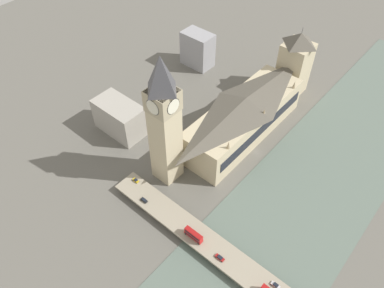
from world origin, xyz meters
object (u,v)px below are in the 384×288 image
(road_bridge, at_px, (245,272))
(car_northbound_tail, at_px, (144,200))
(victoria_tower, at_px, (295,63))
(car_southbound_lead, at_px, (220,258))
(double_decker_bus_mid, at_px, (194,235))
(car_northbound_mid, at_px, (276,285))
(car_southbound_mid, at_px, (136,180))
(parliament_hall, at_px, (244,116))
(clock_tower, at_px, (164,120))

(road_bridge, height_order, car_northbound_tail, car_northbound_tail)
(victoria_tower, bearing_deg, car_southbound_lead, 107.48)
(road_bridge, relative_size, double_decker_bus_mid, 16.21)
(car_northbound_tail, bearing_deg, car_northbound_mid, -175.49)
(car_northbound_mid, distance_m, car_southbound_mid, 91.63)
(parliament_hall, height_order, victoria_tower, victoria_tower)
(clock_tower, relative_size, car_northbound_mid, 18.72)
(parliament_hall, xyz_separation_m, car_southbound_lead, (-43.92, 80.58, -9.44))
(car_northbound_tail, bearing_deg, car_southbound_mid, -25.74)
(car_northbound_mid, bearing_deg, road_bridge, 11.94)
(victoria_tower, distance_m, car_northbound_tail, 141.28)
(double_decker_bus_mid, bearing_deg, car_southbound_mid, -6.96)
(parliament_hall, distance_m, double_decker_bus_mid, 85.15)
(clock_tower, bearing_deg, victoria_tower, -96.35)
(road_bridge, distance_m, car_northbound_tail, 64.06)
(car_northbound_mid, height_order, car_southbound_lead, car_southbound_lead)
(road_bridge, relative_size, car_southbound_mid, 42.82)
(clock_tower, height_order, double_decker_bus_mid, clock_tower)
(road_bridge, xyz_separation_m, double_decker_bus_mid, (29.49, 2.57, 3.60))
(parliament_hall, distance_m, car_northbound_tail, 81.76)
(victoria_tower, xyz_separation_m, road_bridge, (-56.83, 136.81, -19.53))
(victoria_tower, height_order, double_decker_bus_mid, victoria_tower)
(road_bridge, relative_size, car_northbound_mid, 38.65)
(parliament_hall, height_order, car_southbound_mid, parliament_hall)
(parliament_hall, relative_size, car_southbound_lead, 19.16)
(double_decker_bus_mid, height_order, car_southbound_mid, double_decker_bus_mid)
(car_southbound_lead, bearing_deg, road_bridge, -167.60)
(parliament_hall, xyz_separation_m, car_northbound_mid, (-71.16, 74.71, -9.47))
(victoria_tower, height_order, car_northbound_mid, victoria_tower)
(clock_tower, relative_size, road_bridge, 0.48)
(double_decker_bus_mid, distance_m, car_northbound_tail, 34.55)
(parliament_hall, xyz_separation_m, clock_tower, (12.90, 56.34, 28.50))
(road_bridge, distance_m, car_southbound_mid, 77.34)
(car_northbound_mid, xyz_separation_m, car_southbound_lead, (27.24, 5.87, 0.03))
(clock_tower, relative_size, victoria_tower, 1.61)
(victoria_tower, relative_size, car_southbound_lead, 10.47)
(double_decker_bus_mid, bearing_deg, car_southbound_lead, 179.11)
(car_northbound_tail, bearing_deg, double_decker_bus_mid, -179.05)
(victoria_tower, bearing_deg, parliament_hall, 90.05)
(car_southbound_lead, bearing_deg, car_northbound_mid, -167.84)
(car_northbound_tail, bearing_deg, car_southbound_lead, -179.65)
(car_southbound_mid, bearing_deg, road_bridge, 177.58)
(car_northbound_mid, distance_m, car_southbound_lead, 27.87)
(parliament_hall, relative_size, car_northbound_mid, 21.25)
(car_northbound_mid, bearing_deg, clock_tower, -12.32)
(car_northbound_mid, xyz_separation_m, car_northbound_tail, (78.35, 6.18, 0.03))
(car_northbound_tail, relative_size, car_southbound_mid, 1.05)
(parliament_hall, height_order, clock_tower, clock_tower)
(clock_tower, bearing_deg, parliament_hall, -102.90)
(car_northbound_tail, bearing_deg, victoria_tower, -92.92)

